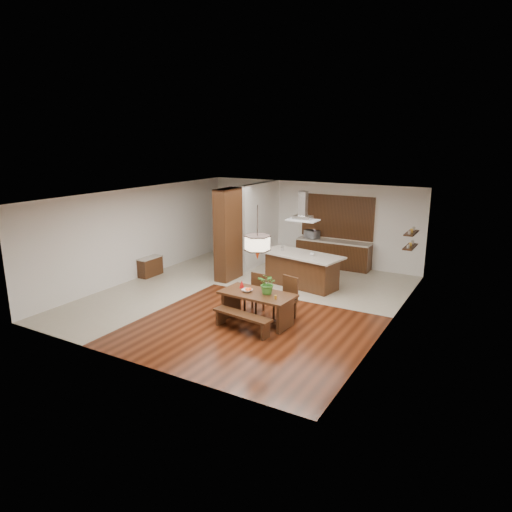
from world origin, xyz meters
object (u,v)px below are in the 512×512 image
Objects in this scene: hallway_console at (150,267)px; pendant_lantern at (257,233)px; dining_bench at (242,323)px; fruit_bowl at (247,290)px; dining_table at (257,301)px; kitchen_island at (301,269)px; island_cup at (312,254)px; microwave at (312,234)px; dining_chair_right at (285,299)px; dining_chair_left at (254,293)px; range_hood at (303,206)px; foliage_plant at (268,284)px.

pendant_lantern is (4.97, -1.63, 1.93)m from hallway_console.
dining_bench is 6.12× the size of fruit_bowl.
dining_table is 3.12m from kitchen_island.
microwave reaches higher than island_cup.
dining_chair_right is 5.34m from microwave.
microwave is (-0.73, 5.68, 0.30)m from fruit_bowl.
hallway_console is at bearing 170.97° from dining_chair_left.
kitchen_island is at bearing 89.40° from fruit_bowl.
island_cup is (0.16, 2.98, 0.53)m from dining_table.
range_hood reaches higher than microwave.
dining_chair_right reaches higher than hallway_console.
kitchen_island is at bearing 99.13° from foliage_plant.
dining_chair_left is (-0.39, 1.23, 0.28)m from dining_bench.
dining_table is 0.53m from foliage_plant.
island_cup is 0.25× the size of microwave.
foliage_plant reaches higher than kitchen_island.
range_hood is 1.80× the size of microwave.
dining_chair_left is 0.93× the size of dining_chair_right.
dining_table is 3.72× the size of microwave.
microwave is at bearing 102.63° from foliage_plant.
hallway_console is 4.97m from kitchen_island.
pendant_lantern is at bearing -93.04° from island_cup.
fruit_bowl is at bearing -168.71° from foliage_plant.
pendant_lantern reaches higher than dining_table.
microwave is (-0.99, 5.63, -1.16)m from pendant_lantern.
range_hood is (-0.23, 3.11, 1.91)m from dining_table.
dining_table is at bearing -18.15° from hallway_console.
dining_bench is 3.78m from kitchen_island.
dining_chair_right is 1.18× the size of range_hood.
kitchen_island reaches higher than dining_table.
foliage_plant reaches higher than microwave.
microwave is at bearing 99.97° from pendant_lantern.
island_cup is at bearing -18.53° from range_hood.
hallway_console is 1.76× the size of microwave.
dining_bench is 0.87m from fruit_bowl.
pendant_lantern is at bearing -18.15° from hallway_console.
hallway_console is at bearing -165.23° from island_cup.
dining_chair_left is at bearing -13.04° from hallway_console.
foliage_plant reaches higher than dining_chair_right.
dining_table is at bearing -49.59° from dining_chair_left.
island_cup is at bearing 111.29° from dining_chair_right.
foliage_plant reaches higher than dining_table.
pendant_lantern is at bearing 9.42° from fruit_bowl.
foliage_plant is at bearing 67.85° from dining_bench.
dining_chair_right is at bearing 1.12° from dining_chair_left.
fruit_bowl is 0.28× the size of range_hood.
dining_table is 1.20× the size of dining_bench.
fruit_bowl is at bearing -128.58° from dining_chair_right.
dining_chair_right is 0.81× the size of pendant_lantern.
microwave reaches higher than dining_bench.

